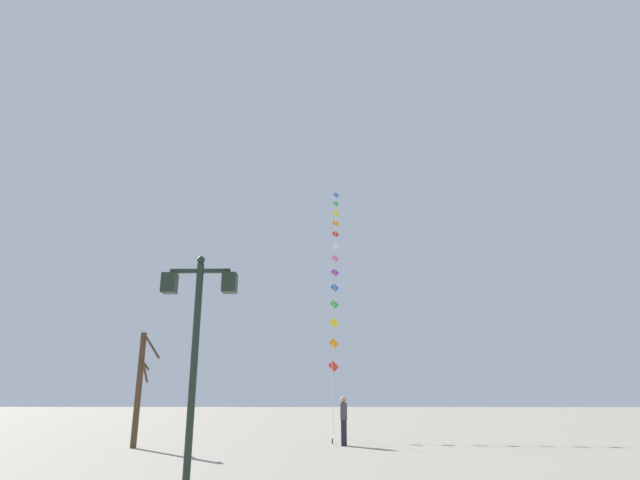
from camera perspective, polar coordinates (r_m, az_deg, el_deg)
name	(u,v)px	position (r m, az deg, el deg)	size (l,w,h in m)	color
ground_plane	(316,440)	(22.64, -0.42, -21.03)	(160.00, 160.00, 0.00)	gray
twin_lantern_lamp_post	(197,322)	(10.71, -13.29, -8.71)	(1.50, 0.28, 4.43)	#1E2D23
kite_train	(335,267)	(30.60, 1.65, -2.92)	(0.76, 15.80, 16.58)	brown
kite_flyer	(344,419)	(20.14, 2.60, -18.96)	(0.25, 0.61, 1.71)	#1E1E2D
bare_tree	(140,385)	(20.25, -19.08, -14.75)	(0.98, 1.46, 3.95)	#4C3826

